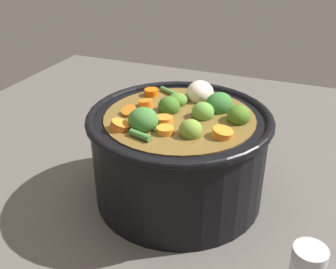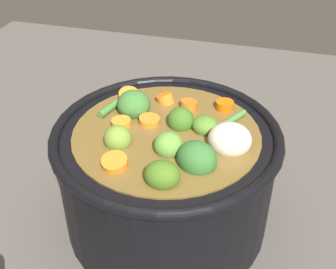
% 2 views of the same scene
% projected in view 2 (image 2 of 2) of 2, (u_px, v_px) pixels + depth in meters
% --- Properties ---
extents(ground_plane, '(1.10, 1.10, 0.00)m').
position_uv_depth(ground_plane, '(167.00, 217.00, 0.56)').
color(ground_plane, '#514C47').
extents(cooking_pot, '(0.26, 0.26, 0.16)m').
position_uv_depth(cooking_pot, '(167.00, 174.00, 0.52)').
color(cooking_pot, black).
rests_on(cooking_pot, ground_plane).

